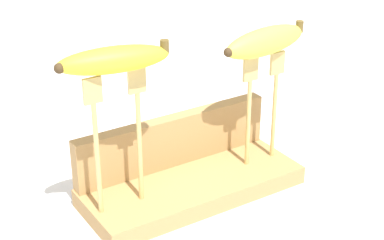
{
  "coord_description": "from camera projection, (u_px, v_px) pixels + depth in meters",
  "views": [
    {
      "loc": [
        -0.45,
        -0.71,
        0.53
      ],
      "look_at": [
        0.0,
        0.0,
        0.13
      ],
      "focal_mm": 58.73,
      "sensor_mm": 36.0,
      "label": 1
    }
  ],
  "objects": [
    {
      "name": "wooden_board",
      "position": [
        192.0,
        186.0,
        0.98
      ],
      "size": [
        0.34,
        0.14,
        0.03
      ],
      "primitive_type": "cube",
      "color": "#A87F4C",
      "rests_on": "ground"
    },
    {
      "name": "banana_raised_right",
      "position": [
        265.0,
        41.0,
        0.94
      ],
      "size": [
        0.16,
        0.06,
        0.04
      ],
      "color": "#DBD147",
      "rests_on": "fork_stand_right"
    },
    {
      "name": "board_backstop",
      "position": [
        173.0,
        140.0,
        1.0
      ],
      "size": [
        0.34,
        0.02,
        0.08
      ],
      "primitive_type": "cube",
      "color": "#A87F4C",
      "rests_on": "wooden_board"
    },
    {
      "name": "fork_stand_left",
      "position": [
        118.0,
        130.0,
        0.85
      ],
      "size": [
        0.09,
        0.01,
        0.2
      ],
      "color": "tan",
      "rests_on": "wooden_board"
    },
    {
      "name": "fork_stand_right",
      "position": [
        262.0,
        99.0,
        0.98
      ],
      "size": [
        0.08,
        0.01,
        0.18
      ],
      "color": "tan",
      "rests_on": "wooden_board"
    },
    {
      "name": "ground_plane",
      "position": [
        192.0,
        194.0,
        0.98
      ],
      "size": [
        3.0,
        3.0,
        0.0
      ],
      "primitive_type": "plane",
      "color": "silver"
    },
    {
      "name": "banana_raised_left",
      "position": [
        114.0,
        60.0,
        0.81
      ],
      "size": [
        0.16,
        0.07,
        0.04
      ],
      "color": "yellow",
      "rests_on": "fork_stand_left"
    }
  ]
}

